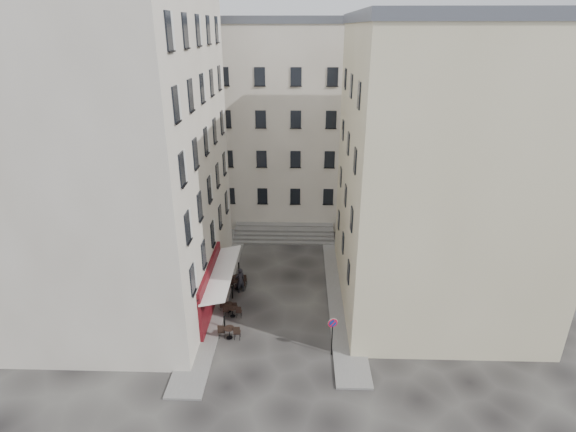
{
  "coord_description": "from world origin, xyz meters",
  "views": [
    {
      "loc": [
        1.5,
        -24.44,
        17.78
      ],
      "look_at": [
        0.64,
        4.0,
        5.76
      ],
      "focal_mm": 28.0,
      "sensor_mm": 36.0,
      "label": 1
    }
  ],
  "objects_px": {
    "no_parking_sign": "(332,330)",
    "bistro_table_b": "(233,311)",
    "bistro_table_a": "(229,332)",
    "pedestrian": "(240,280)"
  },
  "relations": [
    {
      "from": "bistro_table_a",
      "to": "pedestrian",
      "type": "xyz_separation_m",
      "value": [
        0.01,
        5.3,
        0.47
      ]
    },
    {
      "from": "bistro_table_b",
      "to": "pedestrian",
      "type": "xyz_separation_m",
      "value": [
        0.14,
        3.06,
        0.52
      ]
    },
    {
      "from": "no_parking_sign",
      "to": "bistro_table_b",
      "type": "xyz_separation_m",
      "value": [
        -6.34,
        3.57,
        -1.33
      ]
    },
    {
      "from": "no_parking_sign",
      "to": "pedestrian",
      "type": "height_order",
      "value": "no_parking_sign"
    },
    {
      "from": "bistro_table_a",
      "to": "pedestrian",
      "type": "height_order",
      "value": "pedestrian"
    },
    {
      "from": "pedestrian",
      "to": "bistro_table_a",
      "type": "bearing_deg",
      "value": 56.81
    },
    {
      "from": "bistro_table_b",
      "to": "pedestrian",
      "type": "distance_m",
      "value": 3.1
    },
    {
      "from": "pedestrian",
      "to": "no_parking_sign",
      "type": "bearing_deg",
      "value": 99.98
    },
    {
      "from": "no_parking_sign",
      "to": "bistro_table_a",
      "type": "relative_size",
      "value": 1.82
    },
    {
      "from": "no_parking_sign",
      "to": "bistro_table_b",
      "type": "relative_size",
      "value": 2.03
    }
  ]
}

